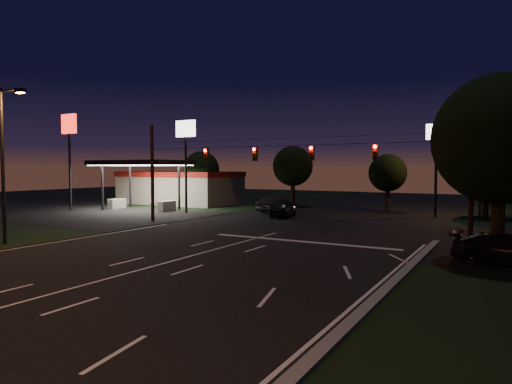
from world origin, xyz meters
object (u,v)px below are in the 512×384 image
Objects in this scene: car_oncoming_a at (283,209)px; car_cross at (510,250)px; utility_pole_right at (470,245)px; car_oncoming_b at (277,205)px; tree_right_near at (501,141)px.

car_oncoming_a reaches higher than car_cross.
utility_pole_right is 1.96× the size of car_oncoming_b.
utility_pole_right is at bearing 160.74° from car_oncoming_b.
car_oncoming_a is at bearing 59.15° from car_cross.
car_oncoming_a is 0.90× the size of car_cross.
utility_pole_right reaches higher than car_oncoming_b.
utility_pole_right reaches higher than car_cross.
utility_pole_right is 5.44m from car_cross.
car_oncoming_b is at bearing 139.73° from tree_right_near.
car_oncoming_a is 0.97× the size of car_oncoming_b.
car_oncoming_b reaches higher than car_oncoming_a.
utility_pole_right is at bearing 27.65° from car_cross.
car_oncoming_b is 0.93× the size of car_cross.
utility_pole_right is at bearing 139.18° from car_oncoming_a.
tree_right_near reaches higher than car_cross.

